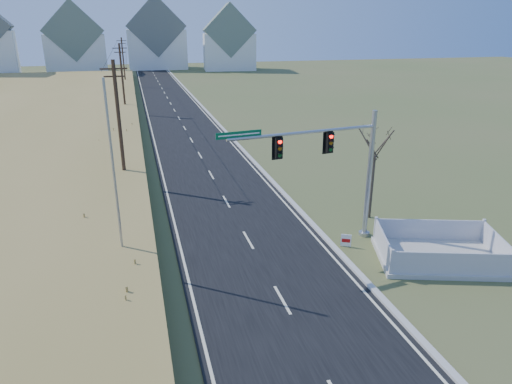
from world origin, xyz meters
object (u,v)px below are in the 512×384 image
(flagpole, at_px, (117,200))
(traffic_signal_mast, at_px, (341,165))
(fence_enclosure, at_px, (439,255))
(open_sign, at_px, (346,240))
(bare_tree, at_px, (376,141))

(flagpole, bearing_deg, traffic_signal_mast, 1.72)
(fence_enclosure, height_order, flagpole, flagpole)
(open_sign, relative_size, bare_tree, 0.11)
(bare_tree, bearing_deg, flagpole, -169.10)
(fence_enclosure, relative_size, flagpole, 0.76)
(fence_enclosure, xyz_separation_m, open_sign, (-3.90, 2.53, 0.09))
(fence_enclosure, height_order, open_sign, fence_enclosure)
(traffic_signal_mast, relative_size, bare_tree, 1.47)
(fence_enclosure, xyz_separation_m, bare_tree, (-0.77, 5.79, 4.55))
(flagpole, bearing_deg, open_sign, -2.28)
(fence_enclosure, relative_size, bare_tree, 1.16)
(bare_tree, bearing_deg, traffic_signal_mast, -143.61)
(fence_enclosure, bearing_deg, flagpole, -173.08)
(open_sign, xyz_separation_m, flagpole, (-11.43, 0.45, 3.27))
(traffic_signal_mast, relative_size, flagpole, 0.97)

